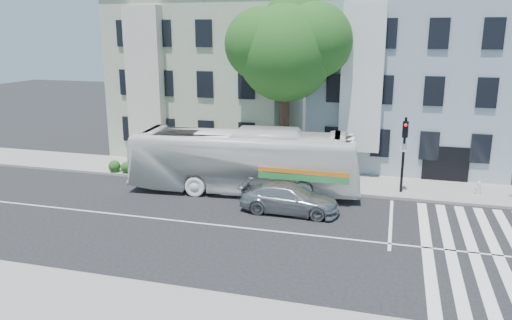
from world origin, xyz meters
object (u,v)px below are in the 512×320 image
at_px(bus, 244,161).
at_px(fire_hydrant, 478,187).
at_px(traffic_signal, 404,146).
at_px(sedan, 290,198).

relative_size(bus, fire_hydrant, 17.16).
bearing_deg(traffic_signal, fire_hydrant, 21.55).
height_order(sedan, fire_hydrant, sedan).
xyz_separation_m(traffic_signal, fire_hydrant, (4.03, 0.83, -2.25)).
distance_m(sedan, fire_hydrant, 10.66).
height_order(bus, traffic_signal, traffic_signal).
bearing_deg(bus, sedan, -135.23).
bearing_deg(fire_hydrant, bus, -168.51).
distance_m(bus, sedan, 4.21).
bearing_deg(bus, fire_hydrant, -84.14).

